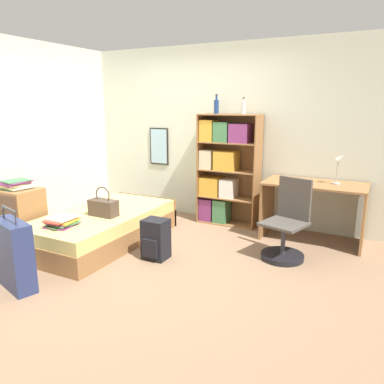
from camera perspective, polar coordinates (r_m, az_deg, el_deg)
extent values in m
plane|color=#84664C|center=(4.69, -7.58, -8.70)|extent=(14.00, 14.00, 0.00)
cube|color=beige|center=(5.82, 1.60, 8.90)|extent=(10.00, 0.06, 2.60)
cube|color=black|center=(6.18, -5.03, 6.95)|extent=(0.34, 0.02, 0.59)
cube|color=#99C1D6|center=(6.17, -5.09, 6.94)|extent=(0.30, 0.01, 0.55)
cube|color=beige|center=(5.69, -24.17, 7.65)|extent=(0.06, 10.00, 2.60)
cube|color=olive|center=(5.00, -13.40, -6.03)|extent=(1.05, 1.99, 0.24)
cube|color=tan|center=(4.94, -13.53, -3.85)|extent=(1.02, 1.96, 0.15)
cube|color=olive|center=(5.71, -7.09, -2.51)|extent=(1.05, 0.04, 0.40)
cube|color=#47382D|center=(4.73, -13.35, -2.37)|extent=(0.36, 0.17, 0.20)
torus|color=#47382D|center=(4.69, -13.46, -0.45)|extent=(0.21, 0.02, 0.21)
cube|color=#7A336B|center=(4.51, -19.12, -4.77)|extent=(0.33, 0.38, 0.01)
cube|color=#427A4C|center=(4.50, -19.17, -4.64)|extent=(0.24, 0.37, 0.01)
cube|color=#427A4C|center=(4.51, -19.17, -4.44)|extent=(0.32, 0.29, 0.02)
cube|color=#7A336B|center=(4.50, -19.17, -4.27)|extent=(0.28, 0.31, 0.01)
cube|color=gold|center=(4.49, -19.05, -4.10)|extent=(0.31, 0.30, 0.02)
cube|color=#B2382D|center=(4.47, -19.39, -3.95)|extent=(0.24, 0.34, 0.02)
cube|color=beige|center=(4.47, -19.29, -3.72)|extent=(0.27, 0.29, 0.02)
cube|color=navy|center=(4.01, -25.50, -8.64)|extent=(0.57, 0.34, 0.67)
cylinder|color=#2D2D33|center=(4.03, -26.80, -2.76)|extent=(0.01, 0.01, 0.12)
cylinder|color=#2D2D33|center=(3.76, -25.32, -3.68)|extent=(0.01, 0.01, 0.12)
cube|color=#2D2D33|center=(3.88, -26.17, -2.35)|extent=(0.31, 0.11, 0.02)
cube|color=olive|center=(5.16, -24.63, -3.50)|extent=(0.49, 0.43, 0.73)
cube|color=#513828|center=(5.09, -26.37, -5.94)|extent=(0.45, 0.01, 0.32)
sphere|color=#B2A893|center=(5.08, -26.48, -5.97)|extent=(0.02, 0.02, 0.02)
cube|color=#513828|center=(4.99, -26.77, -2.21)|extent=(0.45, 0.01, 0.32)
sphere|color=#B2A893|center=(4.99, -26.88, -2.25)|extent=(0.02, 0.02, 0.02)
cube|color=#427A4C|center=(5.10, -25.17, 0.54)|extent=(0.25, 0.33, 0.01)
cube|color=beige|center=(5.09, -24.93, 0.72)|extent=(0.33, 0.35, 0.02)
cube|color=beige|center=(5.08, -25.08, 0.87)|extent=(0.24, 0.34, 0.01)
cube|color=#99894C|center=(5.08, -25.31, 1.01)|extent=(0.26, 0.33, 0.02)
cube|color=#7A336B|center=(5.07, -25.30, 1.20)|extent=(0.21, 0.31, 0.02)
cube|color=#7A336B|center=(5.09, -25.16, 1.44)|extent=(0.25, 0.31, 0.01)
cube|color=#427A4C|center=(5.08, -25.33, 1.57)|extent=(0.28, 0.32, 0.02)
cube|color=olive|center=(5.64, 1.49, 3.67)|extent=(0.02, 0.34, 1.61)
cube|color=olive|center=(5.33, 9.97, 2.90)|extent=(0.02, 0.34, 1.61)
cube|color=olive|center=(5.62, 6.25, 3.57)|extent=(0.89, 0.01, 1.61)
cube|color=olive|center=(5.66, 5.43, -4.64)|extent=(0.85, 0.34, 0.02)
cube|color=olive|center=(5.55, 5.52, -0.78)|extent=(0.85, 0.34, 0.02)
cube|color=olive|center=(5.47, 5.61, 3.31)|extent=(0.85, 0.34, 0.02)
cube|color=olive|center=(5.41, 5.71, 7.50)|extent=(0.85, 0.34, 0.02)
cube|color=olive|center=(5.39, 5.80, 11.66)|extent=(0.85, 0.34, 0.02)
cube|color=#7A336B|center=(5.71, 2.46, -2.58)|extent=(0.20, 0.26, 0.33)
cube|color=#427A4C|center=(5.62, 4.57, -2.82)|extent=(0.21, 0.26, 0.34)
cube|color=gold|center=(5.60, 2.95, 0.92)|extent=(0.30, 0.26, 0.27)
cube|color=silver|center=(5.50, 5.63, 0.60)|extent=(0.21, 0.26, 0.27)
cube|color=beige|center=(5.55, 2.49, 5.04)|extent=(0.19, 0.26, 0.27)
cube|color=gold|center=(5.44, 5.25, 4.81)|extent=(0.31, 0.26, 0.27)
cube|color=gold|center=(5.51, 2.59, 9.33)|extent=(0.20, 0.26, 0.30)
cube|color=#427A4C|center=(5.42, 4.76, 9.11)|extent=(0.21, 0.26, 0.28)
cube|color=#7A336B|center=(5.32, 7.41, 8.88)|extent=(0.27, 0.26, 0.26)
cylinder|color=navy|center=(5.50, 3.73, 12.82)|extent=(0.07, 0.07, 0.19)
cylinder|color=navy|center=(5.50, 3.75, 14.14)|extent=(0.03, 0.03, 0.06)
cylinder|color=#232328|center=(5.50, 3.76, 14.57)|extent=(0.03, 0.03, 0.02)
cylinder|color=#B7BCC1|center=(5.32, 7.82, 12.53)|extent=(0.06, 0.06, 0.16)
cylinder|color=#B7BCC1|center=(5.32, 7.86, 13.65)|extent=(0.02, 0.02, 0.05)
cylinder|color=#232328|center=(5.32, 7.87, 14.01)|extent=(0.03, 0.03, 0.02)
cube|color=olive|center=(5.00, 18.25, 1.19)|extent=(1.26, 0.66, 0.02)
cube|color=olive|center=(5.22, 11.35, -2.26)|extent=(0.03, 0.62, 0.74)
cube|color=olive|center=(5.04, 24.77, -3.80)|extent=(0.03, 0.62, 0.74)
cylinder|color=#ADA89E|center=(5.02, 21.11, 1.23)|extent=(0.10, 0.10, 0.02)
cylinder|color=#ADA89E|center=(4.99, 21.26, 2.98)|extent=(0.02, 0.02, 0.30)
cone|color=#ADA89E|center=(4.96, 21.79, 4.89)|extent=(0.13, 0.09, 0.13)
cylinder|color=black|center=(4.51, 13.58, -9.48)|extent=(0.49, 0.49, 0.06)
cylinder|color=#333338|center=(4.44, 13.70, -7.41)|extent=(0.05, 0.05, 0.41)
cube|color=#47423D|center=(4.37, 13.86, -4.72)|extent=(0.55, 0.55, 0.03)
cube|color=#47423D|center=(4.48, 15.37, -0.95)|extent=(0.40, 0.15, 0.49)
cube|color=black|center=(4.35, -5.53, -7.14)|extent=(0.28, 0.23, 0.47)
cube|color=black|center=(4.27, -6.47, -8.55)|extent=(0.19, 0.03, 0.21)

